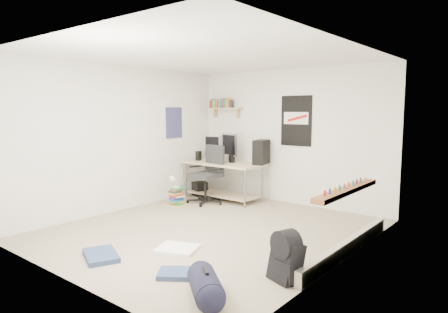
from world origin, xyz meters
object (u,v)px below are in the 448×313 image
Objects in this scene: office_chair at (205,177)px; backpack at (286,262)px; desk at (223,181)px; book_stack at (177,197)px; duffel_bag at (206,285)px.

office_chair is 3.60m from backpack.
desk is 1.46× the size of office_chair.
backpack reaches higher than book_stack.
office_chair is 2.56× the size of backpack.
book_stack is (-0.29, -0.47, -0.34)m from office_chair.
duffel_bag is at bearing -38.72° from office_chair.
backpack is 3.61m from book_stack.
desk is 3.74× the size of backpack.
office_chair is 2.05× the size of duffel_bag.
office_chair is 0.65m from book_stack.
desk is at bearing 91.76° from office_chair.
duffel_bag is 3.76m from book_stack.
desk is at bearing 165.09° from duffel_bag.
duffel_bag is (2.52, -3.34, -0.22)m from desk.
duffel_bag reaches higher than book_stack.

